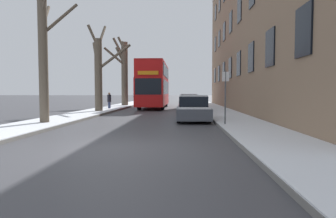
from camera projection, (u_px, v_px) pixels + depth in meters
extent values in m
plane|color=#424247|center=(114.00, 149.00, 8.60)|extent=(320.00, 320.00, 0.00)
cube|color=slate|center=(148.00, 100.00, 61.69)|extent=(2.60, 130.00, 0.13)
cube|color=white|center=(148.00, 100.00, 61.69)|extent=(2.57, 130.00, 0.03)
cube|color=slate|center=(196.00, 100.00, 61.24)|extent=(2.60, 130.00, 0.13)
cube|color=white|center=(196.00, 100.00, 61.23)|extent=(2.57, 130.00, 0.03)
cube|color=#8C7056|center=(291.00, 20.00, 24.02)|extent=(9.00, 36.30, 14.89)
cube|color=black|center=(304.00, 31.00, 10.49)|extent=(0.08, 1.40, 1.80)
cube|color=black|center=(270.00, 48.00, 14.48)|extent=(0.08, 1.40, 1.80)
cube|color=black|center=(251.00, 57.00, 18.46)|extent=(0.08, 1.40, 1.80)
cube|color=black|center=(239.00, 64.00, 22.44)|extent=(0.08, 1.40, 1.80)
cube|color=black|center=(230.00, 68.00, 26.42)|extent=(0.08, 1.40, 1.80)
cube|color=black|center=(224.00, 71.00, 30.40)|extent=(0.08, 1.40, 1.80)
cube|color=black|center=(219.00, 74.00, 34.39)|extent=(0.08, 1.40, 1.80)
cube|color=black|center=(215.00, 76.00, 38.37)|extent=(0.08, 1.40, 1.80)
cube|color=black|center=(239.00, 10.00, 22.22)|extent=(0.08, 1.40, 1.80)
cube|color=black|center=(231.00, 22.00, 26.20)|extent=(0.08, 1.40, 1.80)
cube|color=black|center=(224.00, 32.00, 30.18)|extent=(0.08, 1.40, 1.80)
cube|color=black|center=(219.00, 39.00, 34.17)|extent=(0.08, 1.40, 1.80)
cube|color=black|center=(215.00, 44.00, 38.15)|extent=(0.08, 1.40, 1.80)
cube|color=black|center=(220.00, 3.00, 33.94)|extent=(0.08, 1.40, 1.80)
cube|color=black|center=(216.00, 13.00, 37.93)|extent=(0.08, 1.40, 1.80)
cylinder|color=brown|center=(43.00, 49.00, 14.46)|extent=(0.44, 0.44, 7.40)
cylinder|color=brown|center=(46.00, 17.00, 15.35)|extent=(0.72, 2.09, 1.63)
cylinder|color=brown|center=(60.00, 19.00, 15.11)|extent=(1.33, 1.73, 1.92)
cylinder|color=brown|center=(39.00, 4.00, 15.01)|extent=(1.13, 1.52, 2.47)
cylinder|color=brown|center=(98.00, 76.00, 23.54)|extent=(0.59, 0.59, 5.82)
cylinder|color=brown|center=(114.00, 57.00, 23.57)|extent=(2.63, 0.57, 2.09)
cylinder|color=brown|center=(102.00, 37.00, 24.52)|extent=(0.24, 2.48, 2.23)
cylinder|color=brown|center=(96.00, 57.00, 23.99)|extent=(0.92, 1.32, 2.46)
cylinder|color=brown|center=(93.00, 36.00, 23.14)|extent=(0.89, 0.76, 1.73)
cylinder|color=brown|center=(125.00, 75.00, 33.93)|extent=(0.73, 0.73, 7.28)
cylinder|color=brown|center=(123.00, 46.00, 34.38)|extent=(0.77, 1.50, 1.24)
cylinder|color=brown|center=(119.00, 49.00, 33.39)|extent=(1.40, 1.16, 2.35)
cylinder|color=brown|center=(121.00, 44.00, 33.76)|extent=(0.94, 0.29, 1.55)
cylinder|color=brown|center=(120.00, 56.00, 33.95)|extent=(1.27, 0.53, 2.09)
cylinder|color=brown|center=(115.00, 57.00, 33.04)|extent=(2.14, 1.94, 1.91)
cube|color=red|center=(154.00, 92.00, 30.98)|extent=(2.53, 10.96, 2.57)
cube|color=red|center=(154.00, 73.00, 30.87)|extent=(2.48, 10.74, 1.50)
cube|color=#B31212|center=(154.00, 65.00, 30.82)|extent=(2.48, 10.74, 0.12)
cube|color=black|center=(154.00, 87.00, 30.95)|extent=(2.56, 9.65, 1.34)
cube|color=black|center=(154.00, 72.00, 30.86)|extent=(2.56, 9.65, 1.14)
cube|color=black|center=(148.00, 86.00, 25.51)|extent=(2.27, 0.06, 1.40)
cube|color=orange|center=(148.00, 73.00, 25.43)|extent=(1.77, 0.05, 0.32)
cylinder|color=black|center=(139.00, 104.00, 27.81)|extent=(0.30, 1.08, 1.08)
cylinder|color=black|center=(163.00, 104.00, 27.71)|extent=(0.30, 1.08, 1.08)
cylinder|color=black|center=(147.00, 102.00, 34.15)|extent=(0.30, 1.08, 1.08)
cylinder|color=black|center=(166.00, 102.00, 34.05)|extent=(0.30, 1.08, 1.08)
cube|color=#474C56|center=(193.00, 113.00, 16.86)|extent=(1.82, 4.06, 0.60)
cube|color=black|center=(193.00, 102.00, 16.99)|extent=(1.56, 2.03, 0.62)
cube|color=white|center=(193.00, 96.00, 16.97)|extent=(1.53, 1.93, 0.07)
cube|color=white|center=(194.00, 108.00, 15.41)|extent=(1.64, 1.06, 0.05)
cylinder|color=black|center=(179.00, 117.00, 15.69)|extent=(0.20, 0.64, 0.64)
cylinder|color=black|center=(209.00, 117.00, 15.62)|extent=(0.20, 0.64, 0.64)
cylinder|color=black|center=(179.00, 114.00, 18.12)|extent=(0.20, 0.64, 0.64)
cylinder|color=black|center=(206.00, 114.00, 18.05)|extent=(0.20, 0.64, 0.64)
cube|color=maroon|center=(190.00, 108.00, 22.47)|extent=(1.74, 4.05, 0.58)
cube|color=black|center=(190.00, 101.00, 22.60)|extent=(1.49, 2.03, 0.51)
cube|color=white|center=(190.00, 97.00, 22.59)|extent=(1.46, 1.93, 0.05)
cube|color=white|center=(191.00, 105.00, 21.02)|extent=(1.56, 1.06, 0.04)
cylinder|color=black|center=(180.00, 110.00, 21.30)|extent=(0.20, 0.67, 0.67)
cylinder|color=black|center=(201.00, 110.00, 21.23)|extent=(0.20, 0.67, 0.67)
cylinder|color=black|center=(180.00, 109.00, 23.72)|extent=(0.20, 0.67, 0.67)
cylinder|color=black|center=(199.00, 109.00, 23.65)|extent=(0.20, 0.67, 0.67)
cube|color=#474C56|center=(189.00, 105.00, 27.73)|extent=(1.79, 3.98, 0.63)
cube|color=black|center=(189.00, 98.00, 27.85)|extent=(1.54, 1.99, 0.58)
cube|color=white|center=(189.00, 94.00, 27.83)|extent=(1.50, 1.89, 0.08)
cube|color=white|center=(189.00, 101.00, 26.30)|extent=(1.61, 1.04, 0.07)
cylinder|color=black|center=(180.00, 107.00, 26.58)|extent=(0.20, 0.67, 0.67)
cylinder|color=black|center=(198.00, 107.00, 26.51)|extent=(0.20, 0.67, 0.67)
cylinder|color=black|center=(180.00, 106.00, 28.96)|extent=(0.20, 0.67, 0.67)
cylinder|color=black|center=(196.00, 106.00, 28.89)|extent=(0.20, 0.67, 0.67)
cube|color=white|center=(158.00, 94.00, 49.50)|extent=(1.98, 5.22, 2.24)
cube|color=black|center=(156.00, 91.00, 46.89)|extent=(1.75, 0.06, 0.98)
cylinder|color=black|center=(151.00, 100.00, 47.93)|extent=(0.22, 0.68, 0.68)
cylinder|color=black|center=(162.00, 100.00, 47.85)|extent=(0.22, 0.68, 0.68)
cylinder|color=black|center=(153.00, 100.00, 51.26)|extent=(0.22, 0.68, 0.68)
cylinder|color=black|center=(163.00, 100.00, 51.18)|extent=(0.22, 0.68, 0.68)
cylinder|color=navy|center=(110.00, 106.00, 27.36)|extent=(0.17, 0.17, 0.75)
cylinder|color=navy|center=(109.00, 106.00, 27.49)|extent=(0.17, 0.17, 0.75)
cylinder|color=black|center=(109.00, 98.00, 27.39)|extent=(0.35, 0.35, 0.66)
sphere|color=#8C6647|center=(109.00, 94.00, 27.37)|extent=(0.21, 0.21, 0.21)
cylinder|color=#4C4F54|center=(225.00, 99.00, 13.72)|extent=(0.07, 0.07, 2.59)
cube|color=silver|center=(226.00, 76.00, 13.64)|extent=(0.32, 0.02, 0.44)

